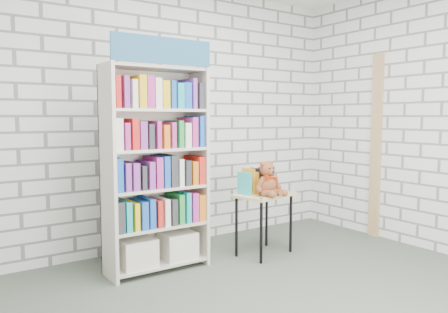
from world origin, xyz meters
TOP-DOWN VIEW (x-y plane):
  - room_shell at (0.00, 0.00)m, footprint 4.52×4.02m
  - bookshelf at (-0.37, 1.36)m, footprint 0.92×0.36m
  - display_table at (0.72, 1.14)m, footprint 0.65×0.52m
  - table_books at (0.70, 1.24)m, footprint 0.43×0.26m
  - teddy_bear at (0.68, 1.04)m, footprint 0.31×0.29m
  - door_trim at (2.23, 0.95)m, footprint 0.05×0.12m

SIDE VIEW (x-z plane):
  - display_table at x=0.72m, z-range 0.22..0.85m
  - table_books at x=0.70m, z-range 0.63..0.87m
  - teddy_bear at x=0.68m, z-range 0.59..0.93m
  - bookshelf at x=-0.37m, z-range -0.09..1.97m
  - door_trim at x=2.23m, z-range 0.00..2.10m
  - room_shell at x=0.00m, z-range 0.38..3.19m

